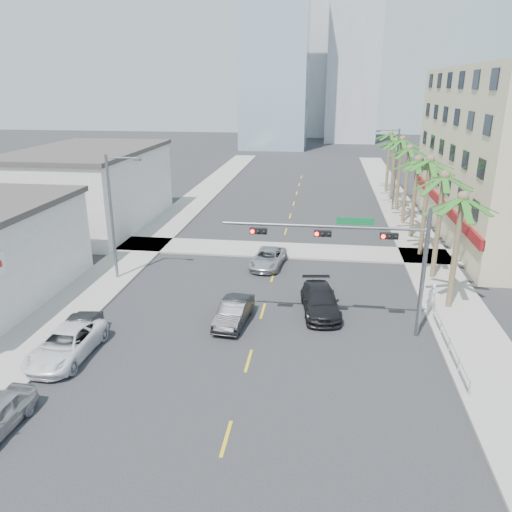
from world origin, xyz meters
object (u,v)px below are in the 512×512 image
Objects in this scene: car_lane_left at (234,312)px; car_lane_center at (268,258)px; car_lane_right at (320,301)px; traffic_signal_mast at (365,248)px; car_parked_mid at (80,332)px; car_parked_far at (66,344)px; pedestrian at (431,297)px.

car_lane_center is (0.90, 9.97, -0.05)m from car_lane_left.
traffic_signal_mast is at bearing -54.21° from car_lane_right.
traffic_signal_mast is 2.69× the size of car_parked_mid.
car_parked_far is at bearing -158.59° from car_lane_right.
car_parked_far reaches higher than car_lane_center.
traffic_signal_mast is 2.56× the size of car_lane_left.
traffic_signal_mast is 6.80m from pedestrian.
car_lane_left is 2.37× the size of pedestrian.
car_lane_left is at bearing -88.27° from car_lane_center.
pedestrian is at bearing -1.10° from car_lane_right.
car_lane_right is (5.04, 2.19, 0.06)m from car_lane_left.
traffic_signal_mast is 16.16m from car_parked_mid.
pedestrian is (6.76, 0.79, 0.29)m from car_lane_right.
car_lane_left is at bearing 16.20° from car_parked_mid.
car_parked_mid is 14.15m from car_lane_right.
car_parked_far reaches higher than car_parked_mid.
traffic_signal_mast is 5.39m from car_lane_right.
car_lane_right is 2.90× the size of pedestrian.
pedestrian reaches higher than car_parked_far.
car_lane_right is at bearing 133.56° from traffic_signal_mast.
car_lane_center is 0.91× the size of car_lane_right.
traffic_signal_mast reaches higher than car_lane_left.
car_lane_center is at bearing 110.27° from car_lane_right.
car_lane_left reaches higher than car_parked_mid.
car_lane_center is 2.63× the size of pedestrian.
car_lane_right is 6.81m from pedestrian.
car_lane_right reaches higher than car_parked_mid.
car_lane_right is (12.94, 7.23, 0.02)m from car_parked_far.
traffic_signal_mast is 2.31× the size of car_lane_center.
pedestrian is at bearing -25.81° from car_lane_center.
car_lane_right is at bearing -17.56° from pedestrian.
car_parked_far is 1.24× the size of car_lane_left.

